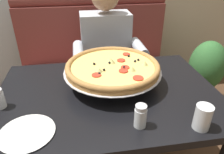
# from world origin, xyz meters

# --- Properties ---
(booth_bench) EXTENTS (1.44, 0.78, 1.13)m
(booth_bench) POSITION_xyz_m (0.00, 0.88, 0.40)
(booth_bench) COLOR brown
(booth_bench) RESTS_ON ground_plane
(dining_table) EXTENTS (1.21, 0.83, 0.76)m
(dining_table) POSITION_xyz_m (0.00, 0.00, 0.66)
(dining_table) COLOR black
(dining_table) RESTS_ON ground_plane
(diner_main) EXTENTS (0.54, 0.64, 1.27)m
(diner_main) POSITION_xyz_m (0.08, 0.62, 0.71)
(diner_main) COLOR #2D3342
(diner_main) RESTS_ON ground_plane
(pizza) EXTENTS (0.55, 0.55, 0.14)m
(pizza) POSITION_xyz_m (0.04, 0.09, 0.86)
(pizza) COLOR silver
(pizza) RESTS_ON dining_table
(shaker_oregano) EXTENTS (0.05, 0.05, 0.11)m
(shaker_oregano) POSITION_xyz_m (0.10, -0.29, 0.80)
(shaker_oregano) COLOR white
(shaker_oregano) RESTS_ON dining_table
(plate_near_left) EXTENTS (0.24, 0.24, 0.02)m
(plate_near_left) POSITION_xyz_m (-0.38, -0.26, 0.77)
(plate_near_left) COLOR white
(plate_near_left) RESTS_ON dining_table
(drinking_glass) EXTENTS (0.07, 0.07, 0.11)m
(drinking_glass) POSITION_xyz_m (0.35, -0.34, 0.81)
(drinking_glass) COLOR silver
(drinking_glass) RESTS_ON dining_table
(potted_plant) EXTENTS (0.36, 0.36, 0.70)m
(potted_plant) POSITION_xyz_m (1.13, 0.79, 0.39)
(potted_plant) COLOR brown
(potted_plant) RESTS_ON ground_plane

